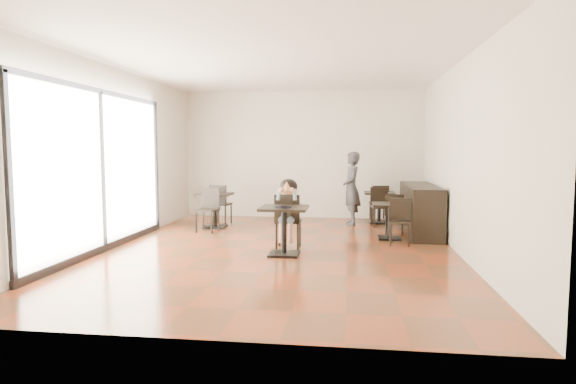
% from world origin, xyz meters
% --- Properties ---
extents(floor, '(6.00, 8.00, 0.01)m').
position_xyz_m(floor, '(0.00, 0.00, 0.00)').
color(floor, brown).
rests_on(floor, ground).
extents(ceiling, '(6.00, 8.00, 0.01)m').
position_xyz_m(ceiling, '(0.00, 0.00, 3.20)').
color(ceiling, white).
rests_on(ceiling, floor).
extents(wall_back, '(6.00, 0.01, 3.20)m').
position_xyz_m(wall_back, '(0.00, 4.00, 1.60)').
color(wall_back, beige).
rests_on(wall_back, floor).
extents(wall_front, '(6.00, 0.01, 3.20)m').
position_xyz_m(wall_front, '(0.00, -4.00, 1.60)').
color(wall_front, beige).
rests_on(wall_front, floor).
extents(wall_left, '(0.01, 8.00, 3.20)m').
position_xyz_m(wall_left, '(-3.00, 0.00, 1.60)').
color(wall_left, beige).
rests_on(wall_left, floor).
extents(wall_right, '(0.01, 8.00, 3.20)m').
position_xyz_m(wall_right, '(3.00, 0.00, 1.60)').
color(wall_right, beige).
rests_on(wall_right, floor).
extents(storefront_window, '(0.04, 4.50, 2.60)m').
position_xyz_m(storefront_window, '(-2.97, -0.50, 1.40)').
color(storefront_window, white).
rests_on(storefront_window, floor).
extents(child_table, '(0.76, 0.76, 0.80)m').
position_xyz_m(child_table, '(0.14, -0.41, 0.40)').
color(child_table, black).
rests_on(child_table, floor).
extents(child_chair, '(0.43, 0.43, 0.97)m').
position_xyz_m(child_chair, '(0.14, 0.14, 0.48)').
color(child_chair, black).
rests_on(child_chair, floor).
extents(child, '(0.43, 0.61, 1.22)m').
position_xyz_m(child, '(0.14, 0.14, 0.61)').
color(child, slate).
rests_on(child, child_chair).
extents(plate, '(0.27, 0.27, 0.02)m').
position_xyz_m(plate, '(0.14, -0.51, 0.81)').
color(plate, black).
rests_on(plate, child_table).
extents(pizza_slice, '(0.28, 0.22, 0.07)m').
position_xyz_m(pizza_slice, '(0.14, -0.05, 1.05)').
color(pizza_slice, tan).
rests_on(pizza_slice, child).
extents(adult_patron, '(0.50, 0.67, 1.68)m').
position_xyz_m(adult_patron, '(1.24, 2.99, 0.84)').
color(adult_patron, '#3D3D41').
rests_on(adult_patron, floor).
extents(cafe_table_mid, '(0.73, 0.73, 0.70)m').
position_xyz_m(cafe_table_mid, '(1.97, 1.26, 0.35)').
color(cafe_table_mid, black).
rests_on(cafe_table_mid, floor).
extents(cafe_table_left, '(0.82, 0.82, 0.76)m').
position_xyz_m(cafe_table_left, '(-1.76, 2.14, 0.38)').
color(cafe_table_left, black).
rests_on(cafe_table_left, floor).
extents(cafe_table_back, '(0.80, 0.80, 0.73)m').
position_xyz_m(cafe_table_back, '(1.89, 3.29, 0.37)').
color(cafe_table_back, black).
rests_on(cafe_table_back, floor).
extents(chair_mid_a, '(0.42, 0.42, 0.84)m').
position_xyz_m(chair_mid_a, '(2.11, 1.81, 0.42)').
color(chair_mid_a, black).
rests_on(chair_mid_a, floor).
extents(chair_mid_b, '(0.42, 0.42, 0.84)m').
position_xyz_m(chair_mid_b, '(2.11, 0.71, 0.42)').
color(chair_mid_b, black).
rests_on(chair_mid_b, floor).
extents(chair_left_a, '(0.47, 0.47, 0.92)m').
position_xyz_m(chair_left_a, '(-1.76, 2.69, 0.46)').
color(chair_left_a, black).
rests_on(chair_left_a, floor).
extents(chair_left_b, '(0.47, 0.47, 0.92)m').
position_xyz_m(chair_left_b, '(-1.76, 1.59, 0.46)').
color(chair_left_b, black).
rests_on(chair_left_b, floor).
extents(chair_back_a, '(0.46, 0.46, 0.88)m').
position_xyz_m(chair_back_a, '(1.89, 3.50, 0.44)').
color(chair_back_a, black).
rests_on(chair_back_a, floor).
extents(chair_back_b, '(0.46, 0.46, 0.88)m').
position_xyz_m(chair_back_b, '(1.89, 2.74, 0.44)').
color(chair_back_b, black).
rests_on(chair_back_b, floor).
extents(service_counter, '(0.60, 2.40, 1.00)m').
position_xyz_m(service_counter, '(2.65, 2.00, 0.50)').
color(service_counter, black).
rests_on(service_counter, floor).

